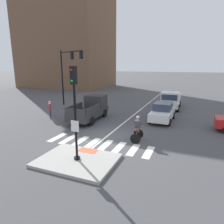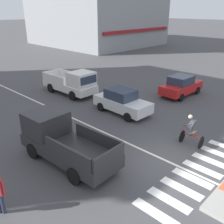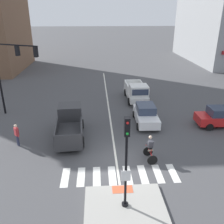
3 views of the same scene
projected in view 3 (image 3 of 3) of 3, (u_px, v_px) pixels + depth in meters
The scene contains 20 objects.
ground_plane at pixel (118, 162), 15.58m from camera, with size 300.00×300.00×0.00m, color #474749.
traffic_island at pixel (125, 206), 11.94m from camera, with size 3.96×2.97×0.15m, color #A3A099.
tactile_pad_front at pixel (123, 189), 12.95m from camera, with size 1.10×0.60×0.01m, color #DB5B38.
signal_pole at pixel (126, 156), 10.82m from camera, with size 0.44×0.38×4.69m.
crosswalk_stripe_a at pixel (65, 177), 14.12m from camera, with size 0.44×1.80×0.01m, color silver.
crosswalk_stripe_b at pixel (81, 177), 14.17m from camera, with size 0.44×1.80×0.01m, color silver.
crosswalk_stripe_c at pixel (97, 176), 14.23m from camera, with size 0.44×1.80×0.01m, color silver.
crosswalk_stripe_d at pixel (112, 175), 14.29m from camera, with size 0.44×1.80×0.01m, color silver.
crosswalk_stripe_e at pixel (128, 175), 14.34m from camera, with size 0.44×1.80×0.01m, color silver.
crosswalk_stripe_f at pixel (143, 174), 14.40m from camera, with size 0.44×1.80×0.01m, color silver.
crosswalk_stripe_g at pixel (158, 174), 14.45m from camera, with size 0.44×1.80×0.01m, color silver.
crosswalk_stripe_h at pixel (173, 173), 14.51m from camera, with size 0.44×1.80×0.01m, color silver.
lane_centre_line at pixel (108, 106), 24.78m from camera, with size 0.14×28.00×0.01m, color silver.
traffic_light_mast at pixel (10, 66), 20.73m from camera, with size 4.25×2.14×6.64m.
car_red_cross_right at pixel (221, 117), 20.17m from camera, with size 4.13×1.91×1.64m.
car_white_eastbound_mid at pixel (146, 114), 20.69m from camera, with size 1.92×4.14×1.64m.
pickup_truck_white_eastbound_far at pixel (137, 92), 25.71m from camera, with size 2.12×5.13×2.08m.
pickup_truck_charcoal_westbound_near at pixel (70, 124), 18.57m from camera, with size 2.27×5.20×2.08m.
cyclist at pixel (150, 148), 15.50m from camera, with size 0.73×1.13×1.68m.
pedestrian_at_curb_left at pixel (17, 133), 17.11m from camera, with size 0.40×0.45×1.67m.
Camera 3 is at (-1.24, -13.09, 8.95)m, focal length 38.95 mm.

